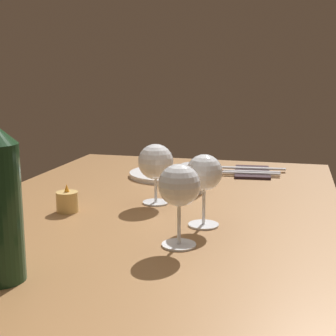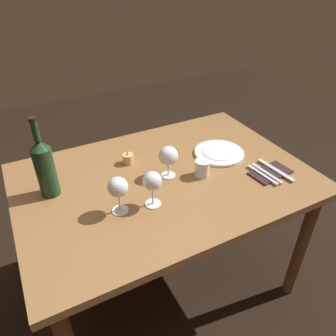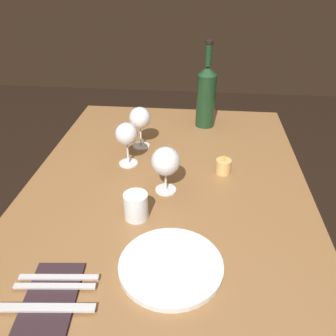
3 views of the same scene
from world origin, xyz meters
name	(u,v)px [view 3 (image 3 of 3)]	position (x,y,z in m)	size (l,w,h in m)	color
ground_plane	(167,328)	(0.00, 0.00, 0.00)	(6.00, 6.00, 0.00)	black
dining_table	(166,209)	(0.00, 0.00, 0.65)	(1.30, 0.90, 0.74)	olive
wine_glass_left	(140,119)	(-0.26, -0.12, 0.85)	(0.08, 0.08, 0.16)	white
wine_glass_right	(165,162)	(0.02, 0.00, 0.84)	(0.09, 0.09, 0.15)	white
wine_glass_centre	(127,135)	(-0.13, -0.15, 0.85)	(0.08, 0.08, 0.16)	white
wine_bottle	(206,95)	(-0.48, 0.12, 0.87)	(0.08, 0.08, 0.35)	#19381E
water_tumbler	(136,207)	(0.16, -0.07, 0.77)	(0.07, 0.07, 0.08)	white
votive_candle	(223,167)	(-0.10, 0.18, 0.76)	(0.05, 0.05, 0.07)	#DBB266
dinner_plate	(171,265)	(0.33, 0.04, 0.75)	(0.25, 0.25, 0.02)	white
folded_napkin	(51,298)	(0.44, -0.20, 0.74)	(0.20, 0.13, 0.01)	#2D1E23
fork_inner	(55,286)	(0.42, -0.20, 0.75)	(0.03, 0.18, 0.00)	silver
fork_outer	(59,277)	(0.39, -0.20, 0.75)	(0.03, 0.18, 0.00)	silver
table_knife	(45,308)	(0.47, -0.20, 0.75)	(0.04, 0.21, 0.00)	silver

